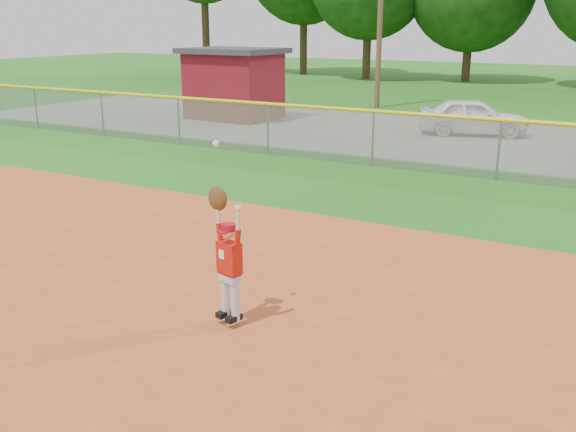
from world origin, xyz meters
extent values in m
plane|color=#1E5B14|center=(0.00, 0.00, 0.00)|extent=(120.00, 120.00, 0.00)
cube|color=gray|center=(0.00, 16.00, 0.01)|extent=(44.00, 10.00, 0.03)
imported|color=white|center=(-2.19, 16.37, 0.66)|extent=(3.95, 2.49, 1.25)
cube|color=#5F0D16|center=(-11.68, 15.65, 1.31)|extent=(3.47, 2.68, 2.61)
cube|color=#333338|center=(-11.68, 15.65, 2.72)|extent=(3.91, 3.12, 0.21)
cube|color=gray|center=(0.00, 10.00, 0.75)|extent=(40.00, 0.03, 1.50)
cylinder|color=yellow|center=(0.00, 10.00, 1.50)|extent=(40.00, 0.10, 0.10)
cylinder|color=gray|center=(-16.67, 10.00, 0.75)|extent=(0.06, 0.06, 1.50)
cylinder|color=gray|center=(-13.33, 10.00, 0.75)|extent=(0.06, 0.06, 1.50)
cylinder|color=gray|center=(-10.00, 10.00, 0.75)|extent=(0.06, 0.06, 1.50)
cylinder|color=gray|center=(-6.67, 10.00, 0.75)|extent=(0.06, 0.06, 1.50)
cylinder|color=gray|center=(-3.33, 10.00, 0.75)|extent=(0.06, 0.06, 1.50)
cylinder|color=gray|center=(0.00, 10.00, 0.75)|extent=(0.06, 0.06, 1.50)
cylinder|color=#4C3823|center=(-8.00, 22.00, 4.50)|extent=(0.24, 0.24, 9.00)
cylinder|color=#422D1C|center=(-27.25, 35.02, 2.93)|extent=(0.56, 0.56, 5.87)
cylinder|color=#422D1C|center=(-20.61, 38.40, 3.05)|extent=(0.56, 0.56, 6.10)
cylinder|color=#422D1C|center=(-14.62, 36.53, 2.22)|extent=(0.56, 0.56, 4.43)
cylinder|color=#422D1C|center=(-8.07, 38.17, 2.05)|extent=(0.56, 0.56, 4.11)
cylinder|color=silver|center=(-1.30, 0.05, 0.39)|extent=(0.14, 0.14, 0.53)
cylinder|color=silver|center=(-1.12, 0.00, 0.39)|extent=(0.14, 0.14, 0.53)
cube|color=black|center=(-1.31, 0.02, 0.16)|extent=(0.16, 0.23, 0.07)
cube|color=black|center=(-1.13, -0.03, 0.16)|extent=(0.16, 0.23, 0.07)
cube|color=silver|center=(-1.21, 0.02, 0.69)|extent=(0.30, 0.21, 0.11)
cube|color=maroon|center=(-1.21, 0.02, 0.75)|extent=(0.32, 0.23, 0.04)
cube|color=#AE170C|center=(-1.21, 0.02, 0.95)|extent=(0.35, 0.25, 0.40)
cube|color=white|center=(-1.27, -0.05, 1.00)|extent=(0.09, 0.03, 0.12)
sphere|color=beige|center=(-1.21, 0.02, 1.30)|extent=(0.22, 0.22, 0.18)
cylinder|color=#A60A1F|center=(-1.21, 0.02, 1.35)|extent=(0.22, 0.22, 0.08)
cube|color=#A60A1F|center=(-1.24, -0.07, 1.31)|extent=(0.16, 0.14, 0.02)
cylinder|color=#AE170C|center=(-1.37, 0.07, 1.26)|extent=(0.12, 0.10, 0.22)
cylinder|color=beige|center=(-1.39, 0.07, 1.48)|extent=(0.09, 0.08, 0.24)
ellipsoid|color=#4C2D14|center=(-1.39, 0.07, 1.68)|extent=(0.30, 0.19, 0.32)
sphere|color=white|center=(-1.39, 0.07, 2.37)|extent=(0.10, 0.10, 0.08)
cylinder|color=#AE170C|center=(-1.05, -0.02, 1.26)|extent=(0.12, 0.10, 0.22)
cylinder|color=beige|center=(-1.03, -0.03, 1.48)|extent=(0.09, 0.08, 0.24)
sphere|color=beige|center=(-1.03, -0.03, 1.63)|extent=(0.10, 0.10, 0.08)
camera|label=1|loc=(3.12, -6.17, 3.76)|focal=40.00mm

